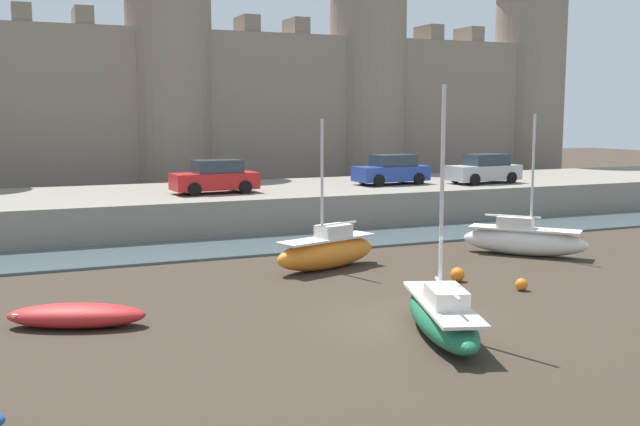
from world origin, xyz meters
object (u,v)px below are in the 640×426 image
Objects in this scene: mooring_buoy_near_channel at (521,284)px; car_quay_west at (484,169)px; car_quay_centre_east at (215,177)px; sailboat_midflat_centre at (442,315)px; mooring_buoy_off_centre at (457,275)px; rowboat_foreground_left at (76,315)px; sailboat_near_channel_left at (327,251)px; car_quay_centre_west at (392,170)px; sailboat_near_channel_right at (524,239)px.

car_quay_west is (9.71, 15.91, 2.29)m from mooring_buoy_near_channel.
mooring_buoy_near_channel is 17.55m from car_quay_centre_east.
sailboat_midflat_centre is 13.17× the size of mooring_buoy_off_centre.
rowboat_foreground_left is 27.43m from car_quay_west.
sailboat_midflat_centre is (-0.66, -8.76, -0.11)m from sailboat_near_channel_left.
car_quay_centre_west reaches higher than rowboat_foreground_left.
sailboat_near_channel_left is at bearing 25.56° from rowboat_foreground_left.
car_quay_centre_west reaches higher than mooring_buoy_off_centre.
mooring_buoy_off_centre is at bearing -110.56° from car_quay_centre_west.
sailboat_near_channel_right reaches higher than car_quay_centre_west.
car_quay_west is at bearing 32.59° from rowboat_foreground_left.
car_quay_west is (14.70, 19.19, 1.93)m from sailboat_midflat_centre.
sailboat_near_channel_right reaches higher than car_quay_centre_east.
sailboat_near_channel_left is at bearing 175.65° from sailboat_near_channel_right.
mooring_buoy_near_channel is 0.09× the size of car_quay_centre_west.
mooring_buoy_off_centre is at bearing 121.39° from mooring_buoy_near_channel.
mooring_buoy_off_centre is 16.65m from car_quay_centre_west.
mooring_buoy_near_channel is at bearing -58.61° from mooring_buoy_off_centre.
car_quay_west is at bearing 58.59° from mooring_buoy_near_channel.
car_quay_centre_east is at bearing 95.97° from sailboat_near_channel_left.
mooring_buoy_near_channel is (4.32, -5.48, -0.46)m from sailboat_near_channel_left.
car_quay_west is at bearing -15.68° from car_quay_centre_west.
sailboat_near_channel_right is at bearing -4.35° from sailboat_near_channel_left.
mooring_buoy_near_channel is 18.09m from car_quay_centre_west.
car_quay_centre_east is 15.20m from car_quay_west.
rowboat_foreground_left is 12.20m from mooring_buoy_off_centre.
sailboat_near_channel_right is 0.89× the size of sailboat_midflat_centre.
rowboat_foreground_left is 0.91× the size of car_quay_centre_east.
sailboat_near_channel_left reaches higher than mooring_buoy_off_centre.
car_quay_centre_west is (4.65, 17.33, 2.29)m from mooring_buoy_near_channel.
car_quay_west reaches higher than mooring_buoy_near_channel.
car_quay_centre_east is at bearing 177.72° from car_quay_west.
sailboat_midflat_centre reaches higher than sailboat_near_channel_left.
sailboat_near_channel_left is 1.28× the size of car_quay_centre_west.
mooring_buoy_near_channel is 18.78m from car_quay_west.
sailboat_midflat_centre reaches higher than car_quay_west.
car_quay_centre_east is 10.16m from car_quay_centre_west.
sailboat_near_channel_left reaches higher than car_quay_centre_east.
mooring_buoy_off_centre is at bearing 53.38° from sailboat_midflat_centre.
sailboat_near_channel_right is 6.22m from mooring_buoy_near_channel.
sailboat_near_channel_right is 11.68× the size of mooring_buoy_off_centre.
car_quay_centre_east is at bearing 128.69° from sailboat_near_channel_right.
sailboat_midflat_centre is 22.83m from car_quay_centre_west.
car_quay_centre_east is at bearing 91.43° from sailboat_midflat_centre.
car_quay_west is at bearing -2.28° from car_quay_centre_east.
sailboat_near_channel_left is at bearing -127.13° from car_quay_centre_west.
sailboat_near_channel_left is 17.58m from car_quay_west.
rowboat_foreground_left is at bearing -117.11° from car_quay_centre_east.
mooring_buoy_off_centre is at bearing -48.60° from sailboat_near_channel_left.
car_quay_centre_east reaches higher than rowboat_foreground_left.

